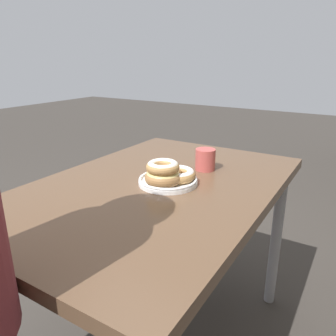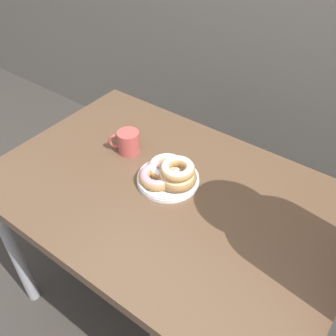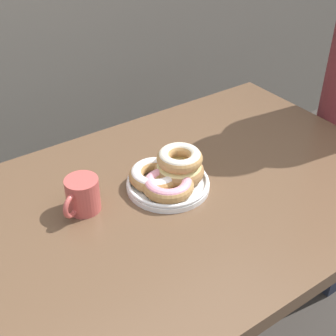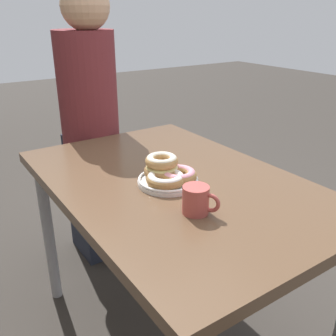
{
  "view_description": "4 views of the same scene",
  "coord_description": "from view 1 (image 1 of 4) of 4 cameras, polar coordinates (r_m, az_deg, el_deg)",
  "views": [
    {
      "loc": [
        0.92,
        0.72,
        1.19
      ],
      "look_at": [
        -0.02,
        0.14,
        0.82
      ],
      "focal_mm": 35.0,
      "sensor_mm": 36.0,
      "label": 1
    },
    {
      "loc": [
        0.53,
        -0.6,
        1.63
      ],
      "look_at": [
        -0.02,
        0.14,
        0.82
      ],
      "focal_mm": 40.0,
      "sensor_mm": 36.0,
      "label": 2
    },
    {
      "loc": [
        -0.57,
        -0.64,
        1.48
      ],
      "look_at": [
        -0.02,
        0.14,
        0.82
      ],
      "focal_mm": 50.0,
      "sensor_mm": 36.0,
      "label": 3
    },
    {
      "loc": [
        -1.0,
        0.81,
        1.31
      ],
      "look_at": [
        -0.02,
        0.14,
        0.82
      ],
      "focal_mm": 40.0,
      "sensor_mm": 36.0,
      "label": 4
    }
  ],
  "objects": [
    {
      "name": "donut_plate",
      "position": [
        1.16,
        -0.13,
        -1.11
      ],
      "size": [
        0.24,
        0.23,
        0.09
      ],
      "color": "white",
      "rests_on": "dining_table"
    },
    {
      "name": "coffee_mug",
      "position": [
        1.33,
        6.5,
        1.58
      ],
      "size": [
        0.11,
        0.08,
        0.09
      ],
      "color": "#B74C47",
      "rests_on": "dining_table"
    },
    {
      "name": "ground_plane",
      "position": [
        1.66,
        -5.18,
        -26.97
      ],
      "size": [
        14.0,
        14.0,
        0.0
      ],
      "primitive_type": "plane",
      "color": "#38332D"
    },
    {
      "name": "dining_table",
      "position": [
        1.22,
        -2.11,
        -6.23
      ],
      "size": [
        1.19,
        0.79,
        0.76
      ],
      "color": "brown",
      "rests_on": "ground_plane"
    }
  ]
}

